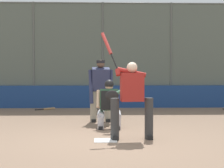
# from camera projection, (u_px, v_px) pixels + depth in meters

# --- Properties ---
(ground_plane) EXTENTS (160.00, 160.00, 0.00)m
(ground_plane) POSITION_uv_depth(u_px,v_px,m) (106.00, 141.00, 7.15)
(ground_plane) COLOR #7A604C
(home_plate_marker) EXTENTS (0.43, 0.43, 0.01)m
(home_plate_marker) POSITION_uv_depth(u_px,v_px,m) (106.00, 140.00, 7.14)
(home_plate_marker) COLOR white
(home_plate_marker) RESTS_ON ground_plane
(backstop_fence) EXTENTS (14.98, 0.08, 3.80)m
(backstop_fence) POSITION_uv_depth(u_px,v_px,m) (103.00, 53.00, 13.50)
(backstop_fence) COLOR #515651
(backstop_fence) RESTS_ON ground_plane
(padding_wall) EXTENTS (14.60, 0.18, 0.80)m
(padding_wall) POSITION_uv_depth(u_px,v_px,m) (103.00, 97.00, 13.46)
(padding_wall) COLOR navy
(padding_wall) RESTS_ON ground_plane
(bleachers_beyond) EXTENTS (10.43, 2.50, 1.48)m
(bleachers_beyond) POSITION_uv_depth(u_px,v_px,m) (95.00, 90.00, 16.05)
(bleachers_beyond) COLOR slate
(bleachers_beyond) RESTS_ON ground_plane
(batter_at_plate) EXTENTS (1.04, 0.60, 2.12)m
(batter_at_plate) POSITION_uv_depth(u_px,v_px,m) (131.00, 97.00, 7.27)
(batter_at_plate) COLOR #333333
(batter_at_plate) RESTS_ON ground_plane
(catcher_behind_plate) EXTENTS (0.59, 0.70, 1.13)m
(catcher_behind_plate) POSITION_uv_depth(u_px,v_px,m) (109.00, 103.00, 8.66)
(catcher_behind_plate) COLOR #B7B7BC
(catcher_behind_plate) RESTS_ON ground_plane
(umpire_home) EXTENTS (0.66, 0.42, 1.61)m
(umpire_home) POSITION_uv_depth(u_px,v_px,m) (101.00, 89.00, 9.72)
(umpire_home) COLOR gray
(umpire_home) RESTS_ON ground_plane
(spare_bat_by_padding) EXTENTS (0.61, 0.59, 0.07)m
(spare_bat_by_padding) POSITION_uv_depth(u_px,v_px,m) (48.00, 109.00, 12.78)
(spare_bat_by_padding) COLOR black
(spare_bat_by_padding) RESTS_ON ground_plane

